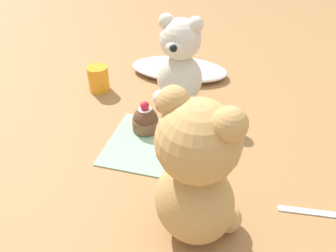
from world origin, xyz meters
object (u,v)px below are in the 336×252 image
Objects in this scene: cupcake_near_cream_bear at (145,120)px; saucer_plate at (184,149)px; teddy_bear_tan at (197,175)px; cupcake_near_tan_bear at (185,139)px; teddy_bear_cream at (179,65)px; teaspoon at (315,212)px; juice_glass at (98,79)px.

cupcake_near_cream_bear is 0.78× the size of saucer_plate.
teddy_bear_tan is at bearing -73.07° from saucer_plate.
cupcake_near_cream_bear and cupcake_near_tan_bear have the same top height.
cupcake_near_cream_bear is at bearing -104.08° from teddy_bear_cream.
teddy_bear_cream is 0.22m from saucer_plate.
saucer_plate is at bearing -51.08° from teddy_bear_tan.
teaspoon is at bearing -21.34° from saucer_plate.
teddy_bear_cream is at bearing 72.76° from cupcake_near_cream_bear.
cupcake_near_cream_bear is 0.58× the size of teaspoon.
juice_glass is (-0.33, 0.38, -0.09)m from teddy_bear_tan.
saucer_plate reaches higher than teaspoon.
juice_glass is (-0.28, 0.20, -0.00)m from cupcake_near_tan_bear.
teddy_bear_tan is 3.72× the size of juice_glass.
teddy_bear_tan is 2.06× the size of teaspoon.
cupcake_near_tan_bear is (0.00, -0.00, 0.03)m from saucer_plate.
teaspoon is (0.19, 0.08, -0.12)m from teddy_bear_tan.
teddy_bear_cream is 0.16m from cupcake_near_cream_bear.
teaspoon is at bearing -134.53° from teddy_bear_tan.
teddy_bear_tan reaches higher than cupcake_near_cream_bear.
cupcake_near_tan_bear is at bearing -35.02° from juice_glass.
cupcake_near_cream_bear is (-0.16, 0.23, -0.09)m from teddy_bear_tan.
teddy_bear_cream is at bearing -1.04° from juice_glass.
teddy_bear_cream reaches higher than cupcake_near_cream_bear.
cupcake_near_cream_bear reaches higher than teaspoon.
cupcake_near_tan_bear is 0.98× the size of juice_glass.
saucer_plate is at bearing -70.26° from teddy_bear_cream.
teddy_bear_cream is at bearing 106.57° from cupcake_near_tan_bear.
teddy_bear_cream is 3.12× the size of cupcake_near_cream_bear.
teddy_bear_cream is 3.29× the size of juice_glass.
saucer_plate is (-0.06, 0.18, -0.11)m from teddy_bear_tan.
cupcake_near_cream_bear is at bearing 151.56° from teaspoon.
cupcake_near_cream_bear is at bearing -38.97° from juice_glass.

